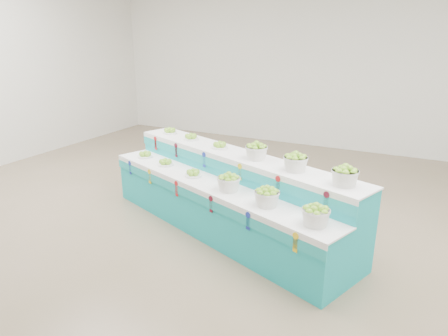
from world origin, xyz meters
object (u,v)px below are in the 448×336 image
at_px(plate_upper_mid, 191,137).
at_px(basket_upper_right, 345,176).
at_px(basket_lower_left, 229,182).
at_px(display_stand, 224,194).

height_order(plate_upper_mid, basket_upper_right, basket_upper_right).
xyz_separation_m(basket_lower_left, plate_upper_mid, (-1.09, 0.92, 0.24)).
bearing_deg(basket_lower_left, plate_upper_mid, 139.77).
bearing_deg(basket_lower_left, display_stand, 124.66).
relative_size(display_stand, plate_upper_mid, 16.97).
xyz_separation_m(display_stand, basket_lower_left, (0.24, -0.35, 0.32)).
height_order(basket_lower_left, plate_upper_mid, plate_upper_mid).
relative_size(basket_lower_left, plate_upper_mid, 1.25).
bearing_deg(display_stand, basket_lower_left, -34.73).
distance_m(basket_lower_left, plate_upper_mid, 1.45).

